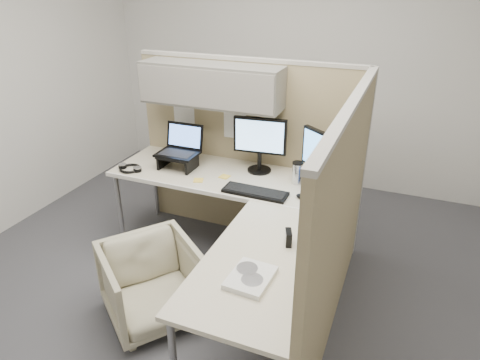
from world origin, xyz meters
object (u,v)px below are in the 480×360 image
at_px(desk, 237,207).
at_px(monitor_left, 260,140).
at_px(office_chair, 152,280).
at_px(keyboard, 255,192).

distance_m(desk, monitor_left, 0.66).
relative_size(office_chair, keyboard, 1.27).
xyz_separation_m(desk, office_chair, (-0.41, -0.57, -0.37)).
xyz_separation_m(monitor_left, keyboard, (0.11, -0.40, -0.26)).
bearing_deg(office_chair, monitor_left, 20.35).
xyz_separation_m(desk, monitor_left, (-0.03, 0.58, 0.32)).
bearing_deg(keyboard, monitor_left, 106.54).
height_order(desk, keyboard, keyboard).
relative_size(desk, office_chair, 3.16).
bearing_deg(desk, office_chair, -125.80).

